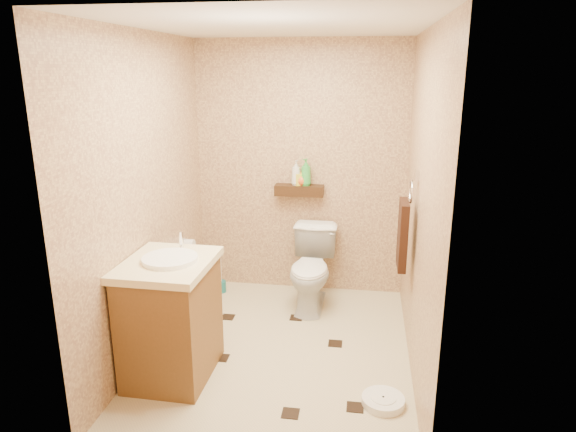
# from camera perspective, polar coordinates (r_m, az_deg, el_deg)

# --- Properties ---
(ground) EXTENTS (2.50, 2.50, 0.00)m
(ground) POSITION_cam_1_polar(r_m,az_deg,el_deg) (4.16, -1.00, -14.71)
(ground) COLOR tan
(ground) RESTS_ON ground
(wall_back) EXTENTS (2.00, 0.04, 2.40)m
(wall_back) POSITION_cam_1_polar(r_m,az_deg,el_deg) (4.90, 1.39, 5.13)
(wall_back) COLOR tan
(wall_back) RESTS_ON ground
(wall_front) EXTENTS (2.00, 0.04, 2.40)m
(wall_front) POSITION_cam_1_polar(r_m,az_deg,el_deg) (2.53, -5.89, -5.53)
(wall_front) COLOR tan
(wall_front) RESTS_ON ground
(wall_left) EXTENTS (0.04, 2.50, 2.40)m
(wall_left) POSITION_cam_1_polar(r_m,az_deg,el_deg) (3.98, -15.43, 2.00)
(wall_left) COLOR tan
(wall_left) RESTS_ON ground
(wall_right) EXTENTS (0.04, 2.50, 2.40)m
(wall_right) POSITION_cam_1_polar(r_m,az_deg,el_deg) (3.66, 14.52, 0.87)
(wall_right) COLOR tan
(wall_right) RESTS_ON ground
(ceiling) EXTENTS (2.00, 2.50, 0.02)m
(ceiling) POSITION_cam_1_polar(r_m,az_deg,el_deg) (3.59, -1.19, 20.42)
(ceiling) COLOR silver
(ceiling) RESTS_ON wall_back
(wall_shelf) EXTENTS (0.46, 0.14, 0.10)m
(wall_shelf) POSITION_cam_1_polar(r_m,az_deg,el_deg) (4.86, 1.25, 2.87)
(wall_shelf) COLOR #371D0F
(wall_shelf) RESTS_ON wall_back
(floor_accents) EXTENTS (1.26, 1.42, 0.01)m
(floor_accents) POSITION_cam_1_polar(r_m,az_deg,el_deg) (4.10, -0.33, -15.13)
(floor_accents) COLOR black
(floor_accents) RESTS_ON ground
(toilet) EXTENTS (0.42, 0.72, 0.73)m
(toilet) POSITION_cam_1_polar(r_m,az_deg,el_deg) (4.72, 2.64, -5.92)
(toilet) COLOR white
(toilet) RESTS_ON ground
(vanity) EXTENTS (0.60, 0.72, 1.00)m
(vanity) POSITION_cam_1_polar(r_m,az_deg,el_deg) (3.77, -12.86, -10.85)
(vanity) COLOR brown
(vanity) RESTS_ON ground
(bathroom_scale) EXTENTS (0.29, 0.29, 0.06)m
(bathroom_scale) POSITION_cam_1_polar(r_m,az_deg,el_deg) (3.64, 10.52, -19.53)
(bathroom_scale) COLOR white
(bathroom_scale) RESTS_ON ground
(toilet_brush) EXTENTS (0.10, 0.10, 0.44)m
(toilet_brush) POSITION_cam_1_polar(r_m,az_deg,el_deg) (5.12, -7.50, -6.74)
(toilet_brush) COLOR #196567
(toilet_brush) RESTS_ON ground
(towel_ring) EXTENTS (0.12, 0.30, 0.76)m
(towel_ring) POSITION_cam_1_polar(r_m,az_deg,el_deg) (3.96, 12.69, -1.69)
(towel_ring) COLOR silver
(towel_ring) RESTS_ON wall_right
(toilet_paper) EXTENTS (0.12, 0.11, 0.12)m
(toilet_paper) POSITION_cam_1_polar(r_m,az_deg,el_deg) (4.70, -11.07, -3.20)
(toilet_paper) COLOR white
(toilet_paper) RESTS_ON wall_left
(bottle_a) EXTENTS (0.11, 0.11, 0.24)m
(bottle_a) POSITION_cam_1_polar(r_m,az_deg,el_deg) (4.83, 0.91, 4.83)
(bottle_a) COLOR beige
(bottle_a) RESTS_ON wall_shelf
(bottle_b) EXTENTS (0.11, 0.11, 0.17)m
(bottle_b) POSITION_cam_1_polar(r_m,az_deg,el_deg) (4.83, 1.19, 4.44)
(bottle_b) COLOR gold
(bottle_b) RESTS_ON wall_shelf
(bottle_c) EXTENTS (0.12, 0.12, 0.13)m
(bottle_c) POSITION_cam_1_polar(r_m,az_deg,el_deg) (4.83, 1.55, 4.22)
(bottle_c) COLOR #E05A1A
(bottle_c) RESTS_ON wall_shelf
(bottle_d) EXTENTS (0.14, 0.14, 0.25)m
(bottle_d) POSITION_cam_1_polar(r_m,az_deg,el_deg) (4.81, 2.00, 4.90)
(bottle_d) COLOR green
(bottle_d) RESTS_ON wall_shelf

